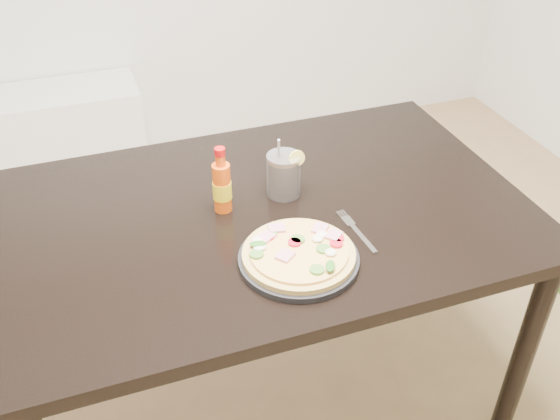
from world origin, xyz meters
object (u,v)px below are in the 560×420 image
object	(u,v)px
dining_table	(265,234)
hot_sauce_bottle	(222,186)
plate	(299,259)
pizza	(298,252)
cola_cup	(284,176)
fork	(355,230)

from	to	relation	value
dining_table	hot_sauce_bottle	xyz separation A→B (m)	(-0.10, 0.04, 0.16)
hot_sauce_bottle	dining_table	bearing A→B (deg)	-20.21
dining_table	plate	xyz separation A→B (m)	(0.01, -0.23, 0.09)
dining_table	plate	world-z (taller)	plate
dining_table	pizza	size ratio (longest dim) A/B	5.18
cola_cup	fork	distance (m)	0.26
plate	fork	world-z (taller)	plate
pizza	plate	bearing A→B (deg)	-90.66
hot_sauce_bottle	fork	xyz separation A→B (m)	(0.29, -0.20, -0.07)
dining_table	hot_sauce_bottle	world-z (taller)	hot_sauce_bottle
dining_table	fork	xyz separation A→B (m)	(0.19, -0.16, 0.09)
pizza	cola_cup	world-z (taller)	cola_cup
plate	pizza	size ratio (longest dim) A/B	1.07
dining_table	pizza	bearing A→B (deg)	-87.92
plate	cola_cup	size ratio (longest dim) A/B	1.59
plate	fork	size ratio (longest dim) A/B	1.53
cola_cup	plate	bearing A→B (deg)	-102.80
hot_sauce_bottle	cola_cup	world-z (taller)	hot_sauce_bottle
hot_sauce_bottle	cola_cup	size ratio (longest dim) A/B	1.03
dining_table	fork	world-z (taller)	fork
cola_cup	fork	world-z (taller)	cola_cup
dining_table	plate	distance (m)	0.25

